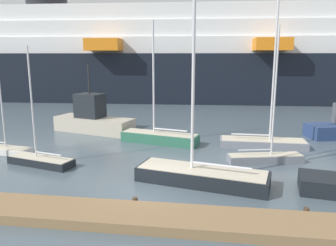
% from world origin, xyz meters
% --- Properties ---
extents(ground_plane, '(600.00, 600.00, 0.00)m').
position_xyz_m(ground_plane, '(0.00, 0.00, 0.00)').
color(ground_plane, '#4C5B66').
extents(dock_pier, '(18.23, 2.37, 0.50)m').
position_xyz_m(dock_pier, '(0.00, -3.01, 0.21)').
color(dock_pier, olive).
rests_on(dock_pier, ground_plane).
extents(sailboat_0, '(4.34, 1.84, 8.23)m').
position_xyz_m(sailboat_0, '(-11.27, 5.27, 0.37)').
color(sailboat_0, white).
rests_on(sailboat_0, ground_plane).
extents(sailboat_1, '(4.56, 2.32, 7.28)m').
position_xyz_m(sailboat_1, '(-7.23, 3.15, 0.35)').
color(sailboat_1, black).
rests_on(sailboat_1, ground_plane).
extents(sailboat_2, '(4.88, 2.14, 8.47)m').
position_xyz_m(sailboat_2, '(6.70, 5.64, 0.42)').
color(sailboat_2, gray).
rests_on(sailboat_2, ground_plane).
extents(sailboat_4, '(6.28, 2.98, 9.25)m').
position_xyz_m(sailboat_4, '(-0.77, 9.44, 0.52)').
color(sailboat_4, '#2D6B51').
rests_on(sailboat_4, ground_plane).
extents(sailboat_5, '(7.25, 3.54, 13.11)m').
position_xyz_m(sailboat_5, '(2.82, 1.53, 0.59)').
color(sailboat_5, black).
rests_on(sailboat_5, ground_plane).
extents(sailboat_6, '(6.28, 1.87, 12.23)m').
position_xyz_m(sailboat_6, '(7.05, 9.39, 0.53)').
color(sailboat_6, gray).
rests_on(sailboat_6, ground_plane).
extents(fishing_boat_3, '(7.61, 4.27, 5.95)m').
position_xyz_m(fishing_boat_3, '(-7.28, 12.44, 1.14)').
color(fishing_boat_3, '#BCB29E').
rests_on(fishing_boat_3, ground_plane).
extents(cruise_ship, '(128.22, 25.26, 20.26)m').
position_xyz_m(cruise_ship, '(-1.24, 38.94, 6.40)').
color(cruise_ship, black).
rests_on(cruise_ship, ground_plane).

